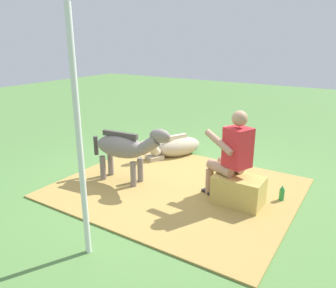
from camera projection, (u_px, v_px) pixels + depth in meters
name	position (u px, v px, depth m)	size (l,w,h in m)	color
ground_plane	(172.00, 181.00, 5.18)	(24.00, 24.00, 0.00)	#568442
hay_patch	(177.00, 188.00, 4.93)	(3.35, 2.81, 0.02)	#AD8C47
hay_bale	(238.00, 191.00, 4.39)	(0.64, 0.41, 0.41)	tan
person_seated	(231.00, 153.00, 4.35)	(0.72, 0.57, 1.29)	tan
pony_standing	(125.00, 148.00, 4.97)	(1.35, 0.40, 0.93)	slate
pony_lying	(175.00, 147.00, 6.20)	(0.85, 1.31, 0.42)	tan
soda_bottle	(282.00, 194.00, 4.51)	(0.07, 0.07, 0.24)	#268C3F
tent_pole_left	(79.00, 141.00, 3.10)	(0.06, 0.06, 2.44)	silver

